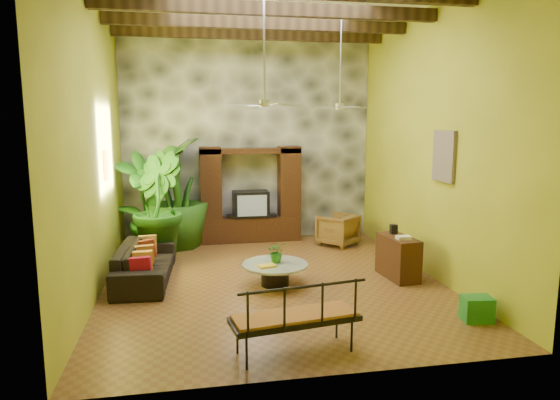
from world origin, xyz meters
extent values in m
plane|color=brown|center=(0.00, 0.00, 0.00)|extent=(7.00, 7.00, 0.00)
cube|color=olive|center=(0.00, 3.50, 2.50)|extent=(6.00, 0.02, 5.00)
cube|color=olive|center=(-3.00, 0.00, 2.50)|extent=(0.02, 7.00, 5.00)
cube|color=olive|center=(3.00, 0.00, 2.50)|extent=(0.02, 7.00, 5.00)
cube|color=#393B41|center=(0.00, 3.44, 2.50)|extent=(5.98, 0.10, 4.98)
cube|color=#352410|center=(0.00, 0.00, 4.78)|extent=(5.95, 0.16, 0.22)
cube|color=#352410|center=(0.00, 1.30, 4.78)|extent=(5.95, 0.16, 0.22)
cube|color=#352410|center=(0.00, 2.60, 4.78)|extent=(5.95, 0.16, 0.22)
cube|color=black|center=(0.00, 3.14, 0.30)|extent=(2.40, 0.50, 0.60)
cube|color=black|center=(-0.95, 3.14, 1.30)|extent=(0.50, 0.48, 2.00)
cube|color=black|center=(0.95, 3.14, 1.30)|extent=(0.50, 0.48, 2.00)
cube|color=black|center=(0.00, 3.14, 2.20)|extent=(2.40, 0.48, 0.12)
cube|color=black|center=(0.00, 3.12, 0.92)|extent=(0.85, 0.52, 0.62)
cube|color=#8C99A8|center=(0.00, 2.85, 0.92)|extent=(0.70, 0.02, 0.50)
cylinder|color=#AAAAAF|center=(-0.20, -0.40, 4.10)|extent=(0.04, 0.04, 1.80)
cylinder|color=#AAAAAF|center=(-0.20, -0.40, 3.20)|extent=(0.18, 0.18, 0.12)
cube|color=#AAAAAF|center=(0.15, -0.31, 3.18)|extent=(0.58, 0.26, 0.01)
cube|color=#AAAAAF|center=(-0.29, -0.05, 3.18)|extent=(0.26, 0.58, 0.01)
cube|color=#AAAAAF|center=(-0.55, -0.49, 3.18)|extent=(0.58, 0.26, 0.01)
cube|color=#AAAAAF|center=(-0.11, -0.75, 3.18)|extent=(0.26, 0.58, 0.01)
cylinder|color=#AAAAAF|center=(1.60, 1.20, 4.10)|extent=(0.04, 0.04, 1.80)
cylinder|color=#AAAAAF|center=(1.60, 1.20, 3.20)|extent=(0.18, 0.18, 0.12)
cube|color=#AAAAAF|center=(1.95, 1.29, 3.18)|extent=(0.58, 0.26, 0.01)
cube|color=#AAAAAF|center=(1.51, 1.55, 3.18)|extent=(0.26, 0.58, 0.01)
cube|color=#AAAAAF|center=(1.25, 1.11, 3.18)|extent=(0.58, 0.26, 0.01)
cube|color=#AAAAAF|center=(1.69, 0.85, 3.18)|extent=(0.26, 0.58, 0.01)
cube|color=#BD9216|center=(-2.96, 1.00, 2.10)|extent=(0.06, 0.32, 0.55)
cube|color=#295598|center=(2.96, -0.60, 2.30)|extent=(0.06, 0.70, 0.90)
imported|color=black|center=(-2.30, 0.44, 0.33)|extent=(1.03, 2.34, 0.67)
imported|color=olive|center=(1.97, 2.35, 0.37)|extent=(1.13, 1.13, 0.74)
imported|color=#21651A|center=(-2.46, 2.60, 1.14)|extent=(1.44, 1.33, 2.27)
imported|color=#1F5917|center=(-2.16, 1.88, 1.15)|extent=(1.36, 1.52, 2.29)
imported|color=#265817|center=(-1.75, 2.89, 1.27)|extent=(1.49, 1.49, 2.54)
cylinder|color=black|center=(0.00, -0.23, 0.18)|extent=(0.50, 0.50, 0.36)
cylinder|color=silver|center=(0.00, -0.23, 0.38)|extent=(1.17, 1.17, 0.04)
imported|color=#266C1C|center=(0.05, -0.14, 0.59)|extent=(0.36, 0.32, 0.38)
cube|color=#FDFF1B|center=(-0.17, -0.40, 0.42)|extent=(0.34, 0.27, 0.03)
cube|color=black|center=(-0.21, -2.86, 0.45)|extent=(1.70, 0.79, 0.07)
cube|color=#9D5D28|center=(-0.21, -2.86, 0.49)|extent=(1.61, 0.72, 0.06)
cube|color=black|center=(-0.21, -3.15, 0.72)|extent=(1.62, 0.29, 0.54)
cube|color=#3C2313|center=(2.34, -0.23, 0.39)|extent=(0.53, 1.02, 0.79)
cube|color=#1C6935|center=(2.65, -2.35, 0.18)|extent=(0.46, 0.37, 0.37)
camera|label=1|loc=(-1.48, -8.69, 2.94)|focal=32.00mm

